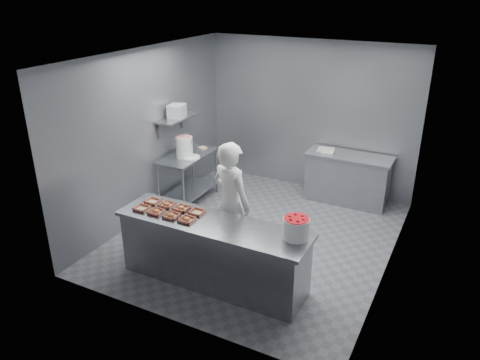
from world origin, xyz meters
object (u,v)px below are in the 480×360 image
Objects in this scene: prep_table at (188,171)px; tray_3 at (187,220)px; service_counter at (213,252)px; tray_7 at (197,212)px; back_counter at (347,178)px; tray_5 at (167,204)px; appliance at (177,111)px; strawberry_tub at (296,227)px; tray_2 at (171,216)px; tray_4 at (153,201)px; worker at (231,203)px; tray_1 at (156,212)px; tray_0 at (142,208)px; tray_6 at (182,208)px; glaze_bucket at (184,147)px.

tray_3 is (1.34, -2.07, 0.33)m from prep_table.
service_counter is at bearing 21.32° from tray_3.
back_counter is at bearing 68.95° from tray_7.
back_counter is (0.90, 3.25, -0.00)m from service_counter.
tray_5 is at bearing -118.34° from back_counter.
appliance is at bearing 126.30° from tray_3.
tray_7 is 1.39m from strawberry_tub.
strawberry_tub is at bearing 8.59° from tray_2.
appliance is at bearing -176.17° from prep_table.
appliance is (-0.17, -0.01, 1.08)m from prep_table.
back_counter is at bearing 58.41° from tray_4.
service_counter is 0.75m from worker.
tray_4 is at bearing 134.59° from tray_1.
tray_4 is (-0.24, 0.24, -0.00)m from tray_1.
tray_6 is (0.48, 0.24, 0.00)m from tray_0.
tray_1 is at bearing -153.54° from tray_7.
tray_6 is at bearing 26.74° from tray_0.
prep_table is at bearing 115.23° from tray_5.
strawberry_tub reaches higher than tray_7.
tray_2 is (-0.55, -0.12, 0.47)m from service_counter.
tray_7 is 0.10× the size of worker.
tray_5 is at bearing 171.32° from service_counter.
tray_2 is 0.64× the size of appliance.
appliance is (-1.77, 1.34, 0.78)m from worker.
glaze_bucket reaches higher than tray_2.
worker reaches higher than prep_table.
tray_2 is 2.25m from glaze_bucket.
tray_5 is 0.64× the size of appliance.
tray_0 is at bearing -90.00° from tray_4.
tray_7 is (1.35, -1.83, 0.33)m from prep_table.
prep_table is at bearing 106.81° from tray_0.
tray_0 is at bearing -161.54° from tray_7.
glaze_bucket is (-0.61, 1.72, 0.17)m from tray_4.
prep_table is 3.31m from strawberry_tub.
service_counter is 0.73m from tray_2.
tray_7 is (-1.20, -3.13, 0.47)m from back_counter.
prep_table is 0.67× the size of worker.
tray_2 is at bearing -113.25° from back_counter.
worker reaches higher than service_counter.
tray_0 is 1.00× the size of tray_3.
tray_6 reaches higher than tray_0.
tray_0 is at bearing -73.19° from prep_table.
tray_0 is at bearing 180.00° from tray_3.
prep_table is 6.40× the size of tray_5.
tray_4 is at bearing 153.26° from tray_2.
glaze_bucket is (-2.53, -1.41, 0.64)m from back_counter.
tray_0 is (-1.92, -3.37, 0.47)m from back_counter.
tray_7 is (0.24, 0.24, -0.00)m from tray_2.
service_counter is at bearing 8.67° from tray_1.
tray_6 is (-1.45, -3.13, 0.47)m from back_counter.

